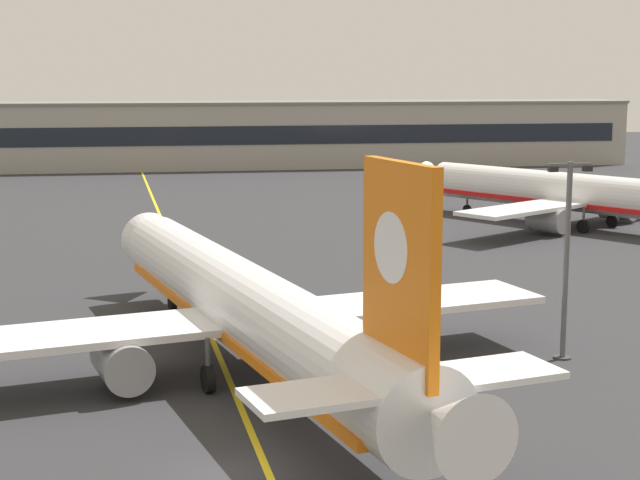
% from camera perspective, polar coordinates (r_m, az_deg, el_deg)
% --- Properties ---
extents(ground_plane, '(400.00, 400.00, 0.00)m').
position_cam_1_polar(ground_plane, '(37.43, -5.36, -13.24)').
color(ground_plane, '#2D2D30').
extents(taxiway_centreline, '(9.38, 179.79, 0.01)m').
position_cam_1_polar(taxiway_centreline, '(66.10, -7.23, -3.20)').
color(taxiway_centreline, yellow).
rests_on(taxiway_centreline, ground).
extents(airliner_foreground, '(32.24, 41.01, 11.65)m').
position_cam_1_polar(airliner_foreground, '(48.03, -4.13, -3.86)').
color(airliner_foreground, white).
rests_on(airliner_foreground, ground).
extents(airliner_background, '(28.13, 34.85, 11.10)m').
position_cam_1_polar(airliner_background, '(97.02, 14.83, 2.54)').
color(airliner_background, white).
rests_on(airliner_background, ground).
extents(apron_lamp_post, '(2.24, 0.90, 10.12)m').
position_cam_1_polar(apron_lamp_post, '(51.79, 13.93, -0.90)').
color(apron_lamp_post, '#515156').
rests_on(apron_lamp_post, ground).
extents(safety_cone_by_nose_gear, '(0.44, 0.44, 0.55)m').
position_cam_1_polar(safety_cone_by_nose_gear, '(64.40, -4.32, -3.25)').
color(safety_cone_by_nose_gear, orange).
rests_on(safety_cone_by_nose_gear, ground).
extents(terminal_building, '(121.71, 12.40, 10.18)m').
position_cam_1_polar(terminal_building, '(156.32, -4.38, 6.05)').
color(terminal_building, '#9E998E').
rests_on(terminal_building, ground).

